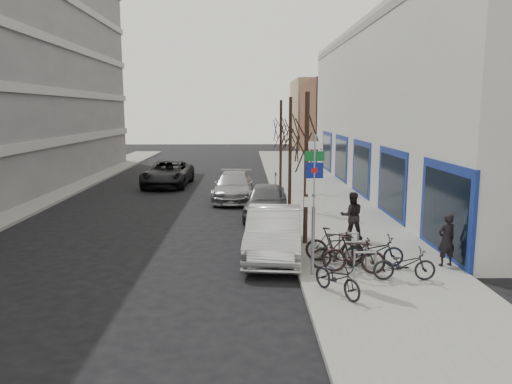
{
  "coord_description": "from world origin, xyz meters",
  "views": [
    {
      "loc": [
        0.49,
        -13.88,
        4.85
      ],
      "look_at": [
        0.83,
        3.59,
        2.0
      ],
      "focal_mm": 35.0,
      "sensor_mm": 36.0,
      "label": 1
    }
  ],
  "objects_px": {
    "bike_far_curb": "(405,262)",
    "lane_car": "(168,173)",
    "bike_near_left": "(338,275)",
    "highway_sign_pole": "(314,196)",
    "meter_back": "(276,181)",
    "bike_rack": "(356,251)",
    "parked_car_front": "(274,233)",
    "tree_near": "(307,133)",
    "bike_mid_curb": "(374,249)",
    "tree_mid": "(290,127)",
    "tree_far": "(281,123)",
    "meter_mid": "(283,198)",
    "bike_near_right": "(354,254)",
    "bike_far_inner": "(335,245)",
    "pedestrian_near": "(446,240)",
    "parked_car_back": "(234,186)",
    "parked_car_mid": "(266,201)",
    "pedestrian_far": "(352,215)",
    "meter_front": "(294,225)",
    "bike_mid_inner": "(338,251)"
  },
  "relations": [
    {
      "from": "lane_car",
      "to": "meter_back",
      "type": "bearing_deg",
      "value": -30.99
    },
    {
      "from": "bike_far_inner",
      "to": "bike_mid_curb",
      "type": "bearing_deg",
      "value": -96.77
    },
    {
      "from": "highway_sign_pole",
      "to": "meter_front",
      "type": "relative_size",
      "value": 3.31
    },
    {
      "from": "tree_mid",
      "to": "tree_far",
      "type": "xyz_separation_m",
      "value": [
        0.0,
        6.5,
        0.0
      ]
    },
    {
      "from": "bike_near_right",
      "to": "tree_near",
      "type": "bearing_deg",
      "value": 29.7
    },
    {
      "from": "tree_near",
      "to": "meter_back",
      "type": "distance_m",
      "value": 10.98
    },
    {
      "from": "tree_near",
      "to": "tree_far",
      "type": "xyz_separation_m",
      "value": [
        0.0,
        13.0,
        0.0
      ]
    },
    {
      "from": "parked_car_back",
      "to": "pedestrian_near",
      "type": "height_order",
      "value": "pedestrian_near"
    },
    {
      "from": "meter_mid",
      "to": "bike_near_right",
      "type": "relative_size",
      "value": 0.69
    },
    {
      "from": "tree_mid",
      "to": "meter_mid",
      "type": "xyz_separation_m",
      "value": [
        -0.45,
        -1.5,
        -3.19
      ]
    },
    {
      "from": "meter_mid",
      "to": "tree_near",
      "type": "bearing_deg",
      "value": -84.86
    },
    {
      "from": "bike_near_left",
      "to": "bike_near_right",
      "type": "distance_m",
      "value": 1.91
    },
    {
      "from": "tree_near",
      "to": "pedestrian_near",
      "type": "distance_m",
      "value": 5.77
    },
    {
      "from": "tree_mid",
      "to": "pedestrian_far",
      "type": "relative_size",
      "value": 3.08
    },
    {
      "from": "highway_sign_pole",
      "to": "meter_back",
      "type": "height_order",
      "value": "highway_sign_pole"
    },
    {
      "from": "meter_back",
      "to": "bike_near_right",
      "type": "height_order",
      "value": "meter_back"
    },
    {
      "from": "meter_back",
      "to": "lane_car",
      "type": "distance_m",
      "value": 8.1
    },
    {
      "from": "meter_front",
      "to": "bike_near_left",
      "type": "relative_size",
      "value": 0.72
    },
    {
      "from": "bike_far_curb",
      "to": "lane_car",
      "type": "distance_m",
      "value": 21.25
    },
    {
      "from": "meter_mid",
      "to": "bike_far_inner",
      "type": "height_order",
      "value": "meter_mid"
    },
    {
      "from": "tree_near",
      "to": "meter_mid",
      "type": "bearing_deg",
      "value": 95.14
    },
    {
      "from": "parked_car_back",
      "to": "bike_mid_curb",
      "type": "bearing_deg",
      "value": -67.66
    },
    {
      "from": "bike_rack",
      "to": "lane_car",
      "type": "height_order",
      "value": "lane_car"
    },
    {
      "from": "parked_car_front",
      "to": "pedestrian_near",
      "type": "height_order",
      "value": "pedestrian_near"
    },
    {
      "from": "meter_back",
      "to": "parked_car_front",
      "type": "relative_size",
      "value": 0.25
    },
    {
      "from": "pedestrian_far",
      "to": "bike_far_inner",
      "type": "bearing_deg",
      "value": 68.87
    },
    {
      "from": "bike_mid_curb",
      "to": "tree_mid",
      "type": "bearing_deg",
      "value": 11.65
    },
    {
      "from": "bike_rack",
      "to": "parked_car_front",
      "type": "distance_m",
      "value": 2.92
    },
    {
      "from": "lane_car",
      "to": "meter_front",
      "type": "bearing_deg",
      "value": -63.96
    },
    {
      "from": "parked_car_mid",
      "to": "pedestrian_far",
      "type": "xyz_separation_m",
      "value": [
        2.98,
        -4.53,
        0.27
      ]
    },
    {
      "from": "bike_mid_inner",
      "to": "parked_car_mid",
      "type": "relative_size",
      "value": 0.39
    },
    {
      "from": "bike_far_inner",
      "to": "pedestrian_near",
      "type": "height_order",
      "value": "pedestrian_near"
    },
    {
      "from": "bike_far_curb",
      "to": "parked_car_back",
      "type": "height_order",
      "value": "parked_car_back"
    },
    {
      "from": "tree_far",
      "to": "meter_mid",
      "type": "relative_size",
      "value": 4.33
    },
    {
      "from": "tree_far",
      "to": "parked_car_front",
      "type": "distance_m",
      "value": 14.67
    },
    {
      "from": "bike_mid_curb",
      "to": "parked_car_back",
      "type": "xyz_separation_m",
      "value": [
        -4.55,
        12.44,
        0.04
      ]
    },
    {
      "from": "bike_mid_inner",
      "to": "bike_far_inner",
      "type": "height_order",
      "value": "bike_far_inner"
    },
    {
      "from": "tree_near",
      "to": "bike_mid_curb",
      "type": "relative_size",
      "value": 2.98
    },
    {
      "from": "tree_mid",
      "to": "bike_mid_inner",
      "type": "distance_m",
      "value": 10.01
    },
    {
      "from": "pedestrian_near",
      "to": "tree_far",
      "type": "bearing_deg",
      "value": -91.04
    },
    {
      "from": "tree_mid",
      "to": "bike_near_left",
      "type": "height_order",
      "value": "tree_mid"
    },
    {
      "from": "bike_far_curb",
      "to": "pedestrian_near",
      "type": "relative_size",
      "value": 1.07
    },
    {
      "from": "tree_near",
      "to": "bike_mid_curb",
      "type": "height_order",
      "value": "tree_near"
    },
    {
      "from": "bike_near_left",
      "to": "bike_far_curb",
      "type": "height_order",
      "value": "bike_near_left"
    },
    {
      "from": "bike_mid_inner",
      "to": "bike_near_left",
      "type": "bearing_deg",
      "value": 156.48
    },
    {
      "from": "meter_back",
      "to": "pedestrian_near",
      "type": "relative_size",
      "value": 0.77
    },
    {
      "from": "lane_car",
      "to": "parked_car_back",
      "type": "bearing_deg",
      "value": -47.87
    },
    {
      "from": "bike_rack",
      "to": "tree_mid",
      "type": "xyz_separation_m",
      "value": [
        -1.2,
        9.4,
        3.44
      ]
    },
    {
      "from": "bike_far_curb",
      "to": "pedestrian_far",
      "type": "distance_m",
      "value": 4.63
    },
    {
      "from": "tree_mid",
      "to": "lane_car",
      "type": "distance_m",
      "value": 11.59
    }
  ]
}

